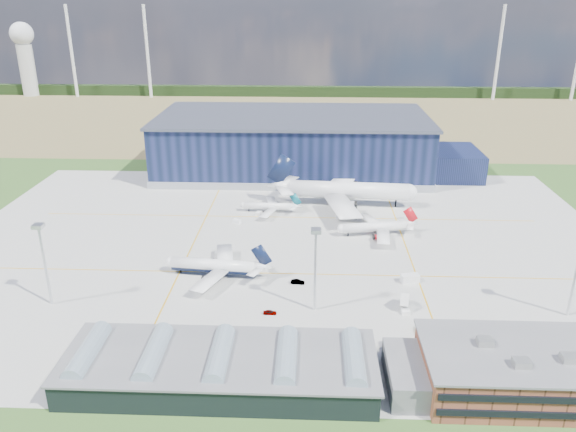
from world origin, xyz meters
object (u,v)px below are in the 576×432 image
(airstair, at_px, (404,303))
(car_a, at_px, (270,312))
(ops_building, at_px, (534,370))
(airliner_navy, at_px, (213,259))
(gse_van_a, at_px, (224,255))
(gse_van_c, at_px, (410,278))
(hangar, at_px, (299,146))
(airliner_red, at_px, (374,222))
(gse_tug_b, at_px, (422,330))
(light_mast_west, at_px, (43,252))
(gse_cart_b, at_px, (237,221))
(car_b, at_px, (298,282))
(light_mast_center, at_px, (315,257))
(airliner_regional, at_px, (268,203))
(gse_cart_a, at_px, (258,213))
(airliner_widebody, at_px, (348,182))

(airstair, xyz_separation_m, car_a, (-35.04, -4.39, -1.07))
(ops_building, xyz_separation_m, airliner_navy, (-74.35, 48.00, 0.51))
(gse_van_a, xyz_separation_m, gse_van_c, (55.60, -13.20, 0.09))
(hangar, height_order, gse_van_a, hangar)
(airliner_red, xyz_separation_m, car_a, (-31.91, -52.73, -4.11))
(gse_tug_b, bearing_deg, light_mast_west, 177.79)
(ops_building, bearing_deg, gse_cart_b, 129.43)
(ops_building, relative_size, car_b, 11.75)
(airliner_red, bearing_deg, airstair, 83.25)
(light_mast_center, xyz_separation_m, airliner_regional, (-17.38, 70.00, -11.58))
(hangar, bearing_deg, car_a, -91.93)
(airliner_navy, bearing_deg, gse_cart_b, -86.03)
(gse_cart_a, bearing_deg, light_mast_west, -106.44)
(gse_van_a, bearing_deg, airliner_widebody, -33.40)
(airliner_navy, xyz_separation_m, airliner_widebody, (42.38, 60.73, 4.37))
(hangar, relative_size, gse_cart_a, 53.87)
(gse_tug_b, distance_m, gse_van_c, 25.73)
(light_mast_west, xyz_separation_m, airliner_red, (90.42, 49.99, -10.73))
(airliner_widebody, distance_m, airstair, 78.22)
(airstair, bearing_deg, gse_van_a, 164.83)
(gse_tug_b, xyz_separation_m, car_b, (-31.00, 23.35, -0.04))
(hangar, height_order, light_mast_center, hangar)
(airliner_navy, bearing_deg, light_mast_center, 154.56)
(ops_building, relative_size, airliner_regional, 1.94)
(car_a, bearing_deg, gse_tug_b, -100.76)
(gse_tug_b, xyz_separation_m, gse_cart_b, (-54.09, 68.07, -0.02))
(hangar, height_order, gse_tug_b, hangar)
(ops_building, height_order, airliner_widebody, airliner_widebody)
(gse_van_c, relative_size, car_a, 1.47)
(light_mast_center, bearing_deg, gse_van_a, 133.83)
(airliner_navy, relative_size, car_a, 9.41)
(gse_tug_b, relative_size, gse_van_a, 0.60)
(hangar, xyz_separation_m, light_mast_west, (-62.81, -124.80, 3.82))
(gse_cart_a, relative_size, airstair, 0.52)
(light_mast_west, height_order, gse_van_c, light_mast_west)
(hangar, distance_m, gse_van_a, 98.24)
(light_mast_west, relative_size, gse_tug_b, 7.33)
(airliner_navy, height_order, airliner_widebody, airliner_widebody)
(light_mast_west, height_order, gse_cart_b, light_mast_west)
(hangar, xyz_separation_m, airliner_regional, (-10.19, -54.80, -7.76))
(airliner_navy, distance_m, airstair, 55.49)
(light_mast_center, bearing_deg, hangar, 93.30)
(ops_building, bearing_deg, gse_van_a, 140.95)
(light_mast_west, distance_m, gse_cart_a, 84.40)
(airliner_navy, relative_size, airliner_widebody, 0.55)
(light_mast_west, distance_m, gse_cart_b, 73.67)
(airliner_regional, bearing_deg, gse_tug_b, 121.57)
(light_mast_west, xyz_separation_m, gse_van_c, (97.36, 16.22, -14.21))
(gse_tug_b, xyz_separation_m, gse_van_a, (-54.49, 38.90, 0.45))
(car_b, bearing_deg, light_mast_center, -155.39)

